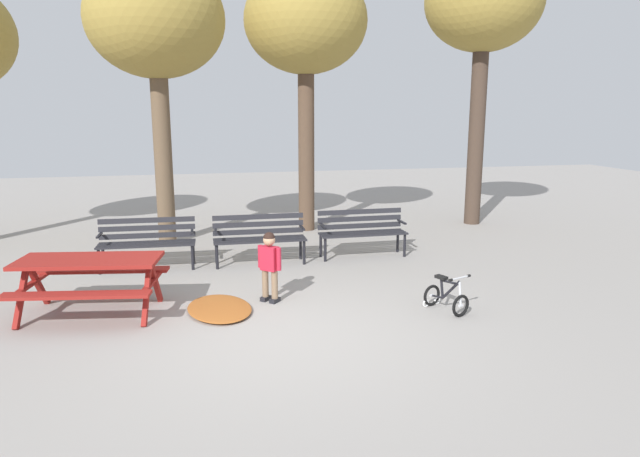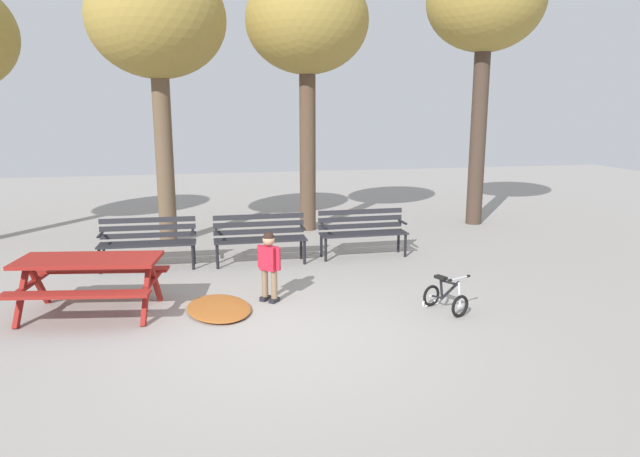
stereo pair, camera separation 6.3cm
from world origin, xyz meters
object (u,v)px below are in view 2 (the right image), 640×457
park_bench_left (260,235)px  child_standing (269,261)px  park_bench_right (362,229)px  kids_bicycle (445,297)px  picnic_table (89,271)px  park_bench_far_left (148,239)px

park_bench_left → child_standing: 2.10m
park_bench_right → child_standing: 2.97m
park_bench_left → park_bench_right: same height
park_bench_left → kids_bicycle: (2.15, -3.00, -0.31)m
park_bench_left → kids_bicycle: bearing=-54.3°
picnic_table → park_bench_right: size_ratio=1.24×
park_bench_left → kids_bicycle: size_ratio=2.54×
kids_bicycle → child_standing: bearing=158.1°
park_bench_right → kids_bicycle: size_ratio=2.54×
picnic_table → kids_bicycle: size_ratio=3.15×
picnic_table → child_standing: size_ratio=1.98×
picnic_table → park_bench_left: (2.46, 2.11, -0.08)m
park_bench_far_left → park_bench_left: bearing=-2.6°
picnic_table → kids_bicycle: 4.72m
park_bench_far_left → kids_bicycle: bearing=-37.3°
child_standing → kids_bicycle: child_standing is taller
child_standing → kids_bicycle: bearing=-21.9°
park_bench_far_left → kids_bicycle: (4.05, -3.08, -0.31)m
park_bench_left → child_standing: bearing=-92.7°
picnic_table → park_bench_far_left: 2.27m
child_standing → picnic_table: bearing=-179.7°
picnic_table → child_standing: (2.37, 0.01, -0.01)m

